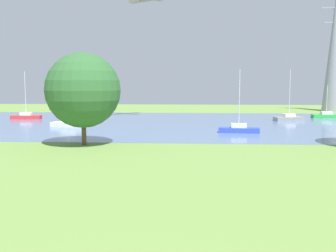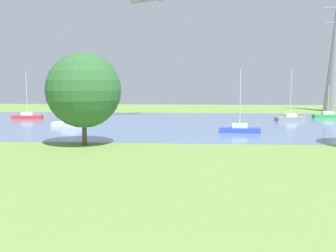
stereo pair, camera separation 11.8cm
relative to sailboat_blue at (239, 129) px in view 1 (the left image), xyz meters
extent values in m
plane|color=olive|center=(-7.03, -16.86, -0.47)|extent=(160.00, 160.00, 0.00)
cube|color=slate|center=(-7.03, 11.14, -0.46)|extent=(140.00, 40.00, 0.02)
cube|color=blue|center=(0.00, 0.00, -0.15)|extent=(4.89, 1.84, 0.60)
cube|color=white|center=(0.00, 0.00, 0.40)|extent=(1.87, 1.23, 0.50)
cylinder|color=silver|center=(0.00, 0.00, 3.60)|extent=(0.10, 0.10, 6.91)
cube|color=gray|center=(9.70, 15.91, -0.15)|extent=(5.03, 2.90, 0.60)
cube|color=white|center=(9.70, 15.91, 0.40)|extent=(2.05, 1.60, 0.50)
cylinder|color=silver|center=(9.70, 15.91, 3.88)|extent=(0.10, 0.10, 7.46)
cube|color=red|center=(-32.99, 16.05, -0.15)|extent=(4.93, 1.97, 0.60)
cube|color=white|center=(-32.99, 16.05, 0.40)|extent=(1.90, 1.27, 0.50)
cylinder|color=silver|center=(-32.99, 16.05, 3.76)|extent=(0.10, 0.10, 7.22)
cube|color=white|center=(-22.38, 5.00, -0.15)|extent=(5.03, 2.75, 0.60)
cube|color=white|center=(-22.38, 5.00, 0.40)|extent=(2.03, 1.55, 0.50)
cylinder|color=silver|center=(-22.38, 5.00, 3.37)|extent=(0.10, 0.10, 6.45)
cube|color=green|center=(17.29, 21.32, -0.15)|extent=(4.87, 1.76, 0.60)
cube|color=white|center=(17.29, 21.32, 0.40)|extent=(1.86, 1.20, 0.50)
cylinder|color=silver|center=(17.29, 21.32, 2.63)|extent=(0.10, 0.10, 4.96)
cylinder|color=brown|center=(-15.83, -10.45, 0.90)|extent=(0.44, 0.44, 2.74)
sphere|color=#306131|center=(-15.83, -10.45, 4.75)|extent=(7.09, 7.09, 7.09)
cone|color=gray|center=(24.22, 38.53, 12.97)|extent=(4.40, 4.40, 26.89)
cube|color=gray|center=(24.22, 38.53, 18.04)|extent=(5.20, 0.30, 0.30)
camera|label=1|loc=(-5.53, -46.78, 5.38)|focal=41.85mm
camera|label=2|loc=(-5.41, -46.77, 5.38)|focal=41.85mm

